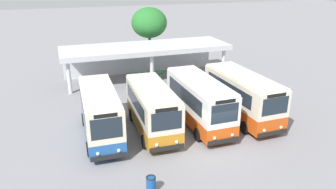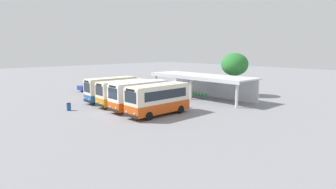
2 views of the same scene
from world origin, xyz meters
The scene contains 14 objects.
ground_plane centered at (0.00, 0.00, 0.00)m, with size 180.00×180.00×0.00m, color gray.
city_bus_nearest_orange centered at (-6.45, 3.66, 1.82)m, with size 2.38×7.14×3.30m.
city_bus_second_in_row centered at (-3.03, 3.39, 1.77)m, with size 2.51×6.88×3.21m.
city_bus_middle_cream centered at (0.39, 3.36, 1.86)m, with size 2.38×7.42×3.37m.
city_bus_fourth_amber centered at (3.81, 3.36, 1.85)m, with size 2.62×7.65×3.36m.
terminal_canopy centered at (-0.28, 15.63, 2.63)m, with size 16.60×5.22×3.40m.
waiting_chair_end_by_column centered at (-2.09, 14.48, 0.52)m, with size 0.46×0.46×0.86m.
waiting_chair_second_from_end centered at (-1.45, 14.51, 0.52)m, with size 0.46×0.46×0.86m.
waiting_chair_middle_seat centered at (-0.81, 14.38, 0.52)m, with size 0.46×0.46×0.86m.
waiting_chair_fourth_seat centered at (-0.18, 14.41, 0.52)m, with size 0.46×0.46×0.86m.
waiting_chair_fifth_seat centered at (0.46, 14.42, 0.52)m, with size 0.46×0.46×0.86m.
waiting_chair_far_end_seat centered at (1.10, 14.47, 0.52)m, with size 0.46×0.46×0.86m.
roadside_tree_behind_canopy centered at (1.68, 20.49, 4.79)m, with size 4.09×4.09×6.55m.
litter_bin_apron centered at (-4.97, -2.95, 0.46)m, with size 0.49×0.49×0.90m.
Camera 1 is at (-8.53, -15.88, 10.28)m, focal length 34.71 mm.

